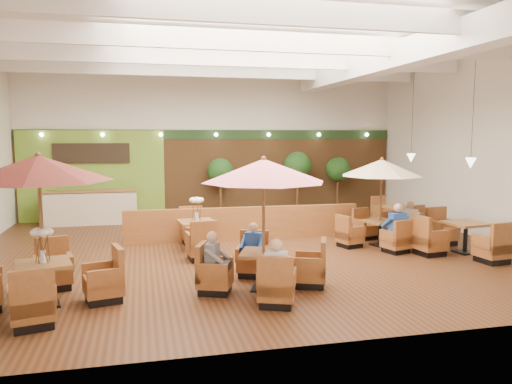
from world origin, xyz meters
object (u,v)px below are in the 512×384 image
object	(u,v)px
diner_2	(215,256)
diner_3	(396,223)
table_2	(381,185)
booth_divider	(244,223)
table_3	(197,232)
table_4	(455,239)
table_1	(264,199)
service_counter	(92,207)
diner_4	(409,218)
diner_1	(253,243)
diner_0	(277,265)
topiary_2	(338,172)
table_0	(40,203)
table_5	(396,217)
topiary_0	(220,174)
topiary_1	(297,168)

from	to	relation	value
diner_2	diner_3	distance (m)	5.52
table_2	booth_divider	bearing A→B (deg)	139.01
table_3	diner_2	world-z (taller)	table_3
table_3	table_4	distance (m)	6.70
table_1	table_3	distance (m)	3.96
service_counter	diner_3	world-z (taller)	diner_3
service_counter	diner_4	bearing A→B (deg)	-30.46
booth_divider	table_2	bearing A→B (deg)	-23.99
booth_divider	diner_1	size ratio (longest dim) A/B	9.75
service_counter	diner_0	world-z (taller)	diner_0
topiary_2	diner_3	bearing A→B (deg)	-98.82
table_1	table_2	bearing A→B (deg)	58.36
table_0	topiary_2	size ratio (longest dim) A/B	1.28
table_4	table_5	xyz separation A→B (m)	(0.30, 3.62, -0.03)
topiary_0	diner_1	xyz separation A→B (m)	(-0.51, -7.62, -0.92)
table_4	table_3	bearing A→B (deg)	156.85
topiary_0	diner_2	distance (m)	8.76
table_1	table_5	xyz separation A→B (m)	(5.83, 5.42, -1.45)
diner_3	table_3	bearing A→B (deg)	158.22
topiary_0	diner_2	bearing A→B (deg)	-99.78
table_2	diner_3	xyz separation A→B (m)	(-0.00, -0.89, -0.90)
table_0	diner_4	bearing A→B (deg)	5.51
topiary_0	diner_3	distance (m)	7.34
booth_divider	diner_3	world-z (taller)	diner_3
table_1	table_2	xyz separation A→B (m)	(4.09, 3.12, -0.12)
table_1	diner_4	xyz separation A→B (m)	(4.97, 3.12, -1.06)
booth_divider	diner_1	distance (m)	3.84
diner_3	table_5	bearing A→B (deg)	55.17
table_3	topiary_1	size ratio (longest dim) A/B	1.14
table_3	topiary_2	bearing A→B (deg)	33.00
table_5	diner_3	world-z (taller)	diner_3
table_5	table_0	bearing A→B (deg)	-160.37
table_5	topiary_0	xyz separation A→B (m)	(-5.31, 3.16, 1.29)
diner_3	topiary_2	bearing A→B (deg)	74.99
diner_2	topiary_0	bearing A→B (deg)	-166.18
diner_0	topiary_0	bearing A→B (deg)	111.33
table_0	diner_4	size ratio (longest dim) A/B	3.76
diner_3	table_2	bearing A→B (deg)	83.82
table_0	diner_3	bearing A→B (deg)	1.82
table_4	topiary_1	xyz separation A→B (m)	(-2.08, 6.78, 1.42)
service_counter	topiary_1	size ratio (longest dim) A/B	1.24
service_counter	diner_1	bearing A→B (deg)	-61.83
diner_1	diner_3	bearing A→B (deg)	-132.84
table_2	table_3	xyz separation A→B (m)	(-5.00, 0.51, -1.17)
service_counter	table_2	world-z (taller)	table_2
diner_1	table_1	bearing A→B (deg)	119.92
table_2	table_0	bearing A→B (deg)	-174.72
table_0	diner_1	world-z (taller)	table_0
table_5	service_counter	bearing A→B (deg)	153.84
topiary_0	topiary_1	world-z (taller)	topiary_1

